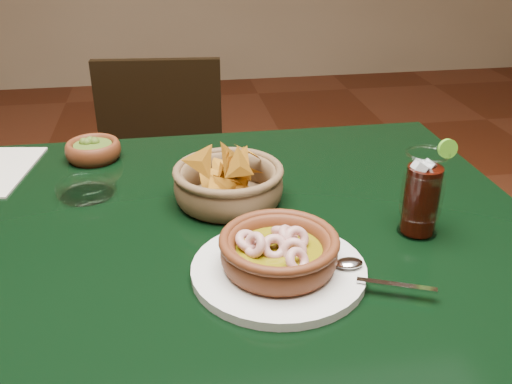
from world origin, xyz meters
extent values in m
cube|color=black|center=(0.00, 0.00, 0.73)|extent=(1.20, 0.80, 0.04)
cylinder|color=black|center=(0.54, 0.34, 0.35)|extent=(0.06, 0.06, 0.71)
cube|color=black|center=(-0.03, 0.64, 0.41)|extent=(0.41, 0.41, 0.04)
cylinder|color=black|center=(-0.20, 0.49, 0.20)|extent=(0.03, 0.03, 0.41)
cylinder|color=black|center=(0.12, 0.46, 0.20)|extent=(0.03, 0.03, 0.41)
cylinder|color=black|center=(-0.17, 0.82, 0.20)|extent=(0.03, 0.03, 0.41)
cylinder|color=black|center=(0.15, 0.79, 0.20)|extent=(0.03, 0.03, 0.41)
cube|color=black|center=(-0.01, 0.81, 0.62)|extent=(0.36, 0.06, 0.40)
cylinder|color=silver|center=(0.15, -0.16, 0.76)|extent=(0.24, 0.24, 0.01)
cylinder|color=#532511|center=(0.15, -0.16, 0.77)|extent=(0.14, 0.14, 0.01)
torus|color=#532511|center=(0.15, -0.16, 0.79)|extent=(0.18, 0.18, 0.04)
torus|color=#532511|center=(0.15, -0.16, 0.80)|extent=(0.16, 0.16, 0.01)
cylinder|color=#665C08|center=(0.15, -0.16, 0.79)|extent=(0.12, 0.12, 0.01)
torus|color=#CC9A92|center=(0.17, -0.16, 0.80)|extent=(0.05, 0.03, 0.05)
torus|color=#CC9A92|center=(0.16, -0.15, 0.80)|extent=(0.04, 0.04, 0.04)
torus|color=#CC9A92|center=(0.16, -0.13, 0.80)|extent=(0.04, 0.05, 0.03)
torus|color=#CC9A92|center=(0.14, -0.14, 0.80)|extent=(0.05, 0.05, 0.04)
torus|color=#CC9A92|center=(0.11, -0.15, 0.80)|extent=(0.04, 0.04, 0.04)
torus|color=#CC9A92|center=(0.11, -0.16, 0.80)|extent=(0.04, 0.04, 0.04)
torus|color=#CC9A92|center=(0.14, -0.17, 0.80)|extent=(0.05, 0.04, 0.04)
torus|color=#CC9A92|center=(0.16, -0.20, 0.80)|extent=(0.05, 0.05, 0.04)
torus|color=#CC9A92|center=(0.17, -0.17, 0.80)|extent=(0.04, 0.03, 0.04)
cube|color=silver|center=(0.29, -0.23, 0.77)|extent=(0.10, 0.05, 0.00)
ellipsoid|color=silver|center=(0.24, -0.17, 0.77)|extent=(0.04, 0.03, 0.01)
cylinder|color=brown|center=(0.11, 0.07, 0.75)|extent=(0.16, 0.16, 0.01)
torus|color=brown|center=(0.11, 0.07, 0.78)|extent=(0.22, 0.22, 0.06)
torus|color=brown|center=(0.11, 0.07, 0.81)|extent=(0.19, 0.19, 0.01)
cone|color=#A56514|center=(0.13, 0.06, 0.81)|extent=(0.09, 0.08, 0.05)
cone|color=#A56514|center=(0.12, 0.04, 0.83)|extent=(0.06, 0.06, 0.08)
cone|color=#A56514|center=(0.15, 0.10, 0.83)|extent=(0.07, 0.09, 0.06)
cone|color=#A56514|center=(0.11, 0.07, 0.83)|extent=(0.06, 0.07, 0.09)
cone|color=#A56514|center=(0.06, 0.06, 0.83)|extent=(0.09, 0.03, 0.09)
cone|color=#A56514|center=(0.13, 0.07, 0.82)|extent=(0.09, 0.04, 0.09)
cone|color=#A56514|center=(0.10, 0.07, 0.79)|extent=(0.08, 0.05, 0.07)
cone|color=#A56514|center=(0.12, 0.06, 0.78)|extent=(0.10, 0.08, 0.06)
cone|color=#A56514|center=(0.13, 0.06, 0.82)|extent=(0.08, 0.06, 0.07)
cone|color=#A56514|center=(0.09, 0.04, 0.79)|extent=(0.06, 0.09, 0.07)
cone|color=#A56514|center=(0.12, 0.08, 0.79)|extent=(0.06, 0.09, 0.08)
cone|color=#A56514|center=(0.10, 0.12, 0.79)|extent=(0.07, 0.08, 0.06)
cone|color=#A56514|center=(0.10, 0.08, 0.82)|extent=(0.04, 0.08, 0.08)
cone|color=#A56514|center=(0.11, 0.06, 0.78)|extent=(0.08, 0.06, 0.07)
cone|color=#A56514|center=(0.13, 0.07, 0.79)|extent=(0.05, 0.08, 0.09)
cone|color=#A56514|center=(0.10, 0.07, 0.78)|extent=(0.09, 0.06, 0.08)
cone|color=#A56514|center=(0.10, 0.05, 0.78)|extent=(0.09, 0.05, 0.09)
cone|color=#A56514|center=(0.08, 0.09, 0.79)|extent=(0.10, 0.08, 0.05)
cylinder|color=#532511|center=(-0.14, 0.30, 0.75)|extent=(0.09, 0.09, 0.01)
torus|color=#532511|center=(-0.14, 0.30, 0.77)|extent=(0.13, 0.13, 0.04)
cylinder|color=#324B14|center=(-0.14, 0.30, 0.78)|extent=(0.08, 0.08, 0.01)
sphere|color=#324B14|center=(-0.15, 0.31, 0.78)|extent=(0.02, 0.02, 0.02)
sphere|color=#324B14|center=(-0.14, 0.30, 0.78)|extent=(0.02, 0.02, 0.02)
sphere|color=#324B14|center=(-0.14, 0.31, 0.78)|extent=(0.02, 0.02, 0.02)
sphere|color=#324B14|center=(-0.16, 0.31, 0.78)|extent=(0.02, 0.02, 0.02)
sphere|color=#324B14|center=(-0.15, 0.30, 0.78)|extent=(0.02, 0.02, 0.02)
cylinder|color=white|center=(0.39, -0.08, 0.75)|extent=(0.06, 0.06, 0.01)
torus|color=white|center=(0.39, -0.08, 0.82)|extent=(0.13, 0.13, 0.07)
cylinder|color=black|center=(0.39, -0.08, 0.81)|extent=(0.05, 0.05, 0.11)
cube|color=silver|center=(0.38, -0.09, 0.84)|extent=(0.03, 0.02, 0.02)
cube|color=silver|center=(0.39, -0.07, 0.85)|extent=(0.02, 0.02, 0.02)
cube|color=silver|center=(0.38, -0.08, 0.86)|extent=(0.03, 0.02, 0.02)
cube|color=silver|center=(0.37, -0.07, 0.84)|extent=(0.02, 0.02, 0.02)
cube|color=silver|center=(0.39, -0.08, 0.86)|extent=(0.03, 0.02, 0.02)
cube|color=silver|center=(0.38, -0.09, 0.86)|extent=(0.03, 0.02, 0.02)
torus|color=white|center=(0.39, -0.08, 0.88)|extent=(0.07, 0.07, 0.00)
cylinder|color=#53A321|center=(0.42, -0.08, 0.89)|extent=(0.03, 0.01, 0.03)
cylinder|color=white|center=(-0.14, 0.13, 0.75)|extent=(0.09, 0.09, 0.01)
torus|color=white|center=(-0.14, 0.13, 0.76)|extent=(0.11, 0.11, 0.03)
camera|label=1|loc=(0.01, -0.80, 1.21)|focal=40.00mm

